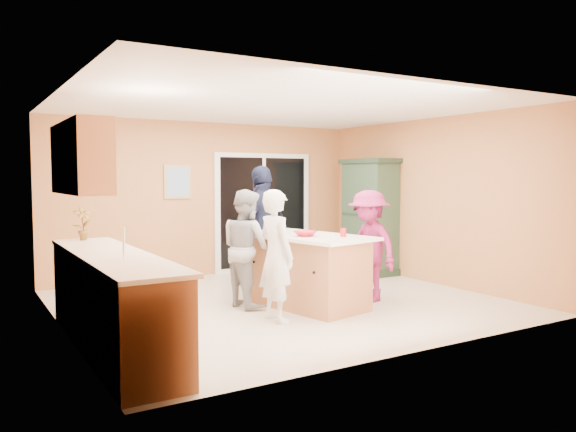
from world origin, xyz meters
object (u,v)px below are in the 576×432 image
woman_grey (247,248)px  woman_magenta (369,246)px  woman_navy (263,229)px  woman_white (276,256)px  kitchen_island (306,273)px  green_hutch (370,218)px

woman_grey → woman_magenta: woman_grey is taller
woman_navy → woman_white: bearing=40.6°
woman_navy → woman_magenta: 1.61m
woman_navy → woman_magenta: size_ratio=1.23×
kitchen_island → woman_grey: size_ratio=1.27×
woman_grey → woman_white: bearing=171.4°
kitchen_island → woman_white: size_ratio=1.26×
woman_grey → woman_magenta: size_ratio=1.01×
woman_magenta → woman_grey: bearing=-112.9°
kitchen_island → woman_white: (-0.70, -0.46, 0.33)m
kitchen_island → woman_grey: 0.83m
woman_white → woman_grey: (0.04, 0.85, -0.01)m
green_hutch → woman_magenta: size_ratio=1.33×
kitchen_island → green_hutch: green_hutch is taller
kitchen_island → woman_grey: bearing=137.6°
kitchen_island → woman_white: bearing=-158.8°
woman_white → kitchen_island: bearing=-61.1°
woman_grey → woman_magenta: 1.66m
woman_magenta → green_hutch: bearing=137.7°
green_hutch → woman_magenta: 2.27m
kitchen_island → woman_magenta: (0.90, -0.18, 0.31)m
green_hutch → woman_navy: bearing=-169.6°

